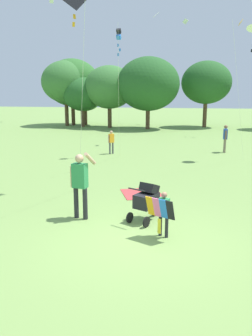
% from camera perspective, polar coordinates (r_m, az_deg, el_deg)
% --- Properties ---
extents(ground_plane, '(120.00, 120.00, 0.00)m').
position_cam_1_polar(ground_plane, '(8.14, 2.00, -11.73)').
color(ground_plane, '#75994C').
extents(treeline_distant, '(23.03, 7.03, 6.28)m').
position_cam_1_polar(treeline_distant, '(32.30, -0.58, 13.46)').
color(treeline_distant, brown).
rests_on(treeline_distant, ground).
extents(child_with_butterfly_kite, '(0.70, 0.51, 1.09)m').
position_cam_1_polar(child_with_butterfly_kite, '(8.08, 6.15, -6.95)').
color(child_with_butterfly_kite, '#232328').
rests_on(child_with_butterfly_kite, ground).
extents(person_adult_flyer, '(0.64, 0.53, 1.83)m').
position_cam_1_polar(person_adult_flyer, '(9.15, -7.58, -2.03)').
color(person_adult_flyer, '#232328').
rests_on(person_adult_flyer, ground).
extents(stroller, '(0.83, 1.10, 1.03)m').
position_cam_1_polar(stroller, '(9.07, 3.46, -5.03)').
color(stroller, black).
rests_on(stroller, ground).
extents(kite_adult_black, '(1.68, 2.77, 6.75)m').
position_cam_1_polar(kite_adult_black, '(11.93, -8.62, 25.58)').
color(kite_adult_black, black).
rests_on(kite_adult_black, ground).
extents(kite_orange_delta, '(0.80, 3.96, 6.26)m').
position_cam_1_polar(kite_orange_delta, '(17.71, -1.21, 20.89)').
color(kite_orange_delta, black).
rests_on(kite_orange_delta, ground).
extents(distant_kites_cluster, '(19.09, 15.13, 4.95)m').
position_cam_1_polar(distant_kites_cluster, '(31.79, 3.92, 24.29)').
color(distant_kites_cluster, white).
extents(person_red_shirt, '(0.20, 0.48, 1.51)m').
position_cam_1_polar(person_red_shirt, '(19.73, 16.06, 5.03)').
color(person_red_shirt, '#7F705B').
rests_on(person_red_shirt, ground).
extents(person_back_turned, '(0.31, 0.32, 1.26)m').
position_cam_1_polar(person_back_turned, '(18.56, -2.45, 4.60)').
color(person_back_turned, '#4C4C51').
rests_on(person_back_turned, ground).
extents(picnic_blanket, '(1.59, 1.58, 0.02)m').
position_cam_1_polar(picnic_blanket, '(11.53, 2.64, -4.23)').
color(picnic_blanket, '#CC3D3D').
rests_on(picnic_blanket, ground).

